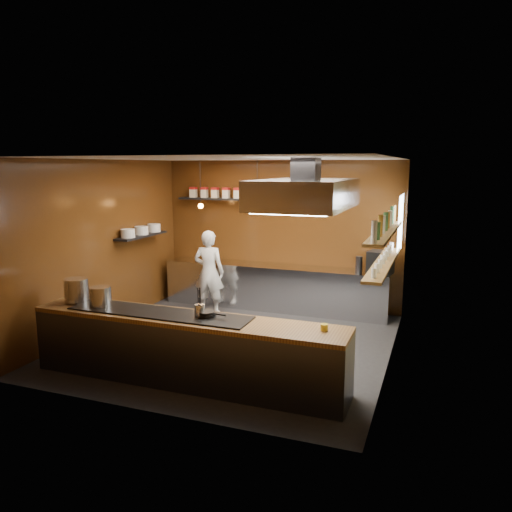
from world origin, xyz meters
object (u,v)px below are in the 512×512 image
at_px(extractor_hood, 305,194).
at_px(espresso_machine, 380,263).
at_px(stockpot_small, 100,296).
at_px(chef, 209,272).
at_px(stockpot_large, 76,290).

bearing_deg(extractor_hood, espresso_machine, 72.25).
height_order(extractor_hood, stockpot_small, extractor_hood).
relative_size(extractor_hood, espresso_machine, 4.65).
xyz_separation_m(stockpot_small, chef, (0.21, 3.06, -0.25)).
relative_size(extractor_hood, stockpot_large, 5.82).
bearing_deg(chef, stockpot_small, 78.99).
bearing_deg(stockpot_large, stockpot_small, -11.41).
bearing_deg(stockpot_small, chef, 86.13).
xyz_separation_m(stockpot_large, stockpot_small, (0.50, -0.10, -0.03)).
bearing_deg(chef, extractor_hood, 135.70).
distance_m(stockpot_large, espresso_machine, 5.34).
bearing_deg(stockpot_small, espresso_machine, 47.50).
bearing_deg(stockpot_large, chef, 76.54).
xyz_separation_m(extractor_hood, stockpot_large, (-3.12, -1.13, -1.40)).
relative_size(extractor_hood, stockpot_small, 6.76).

